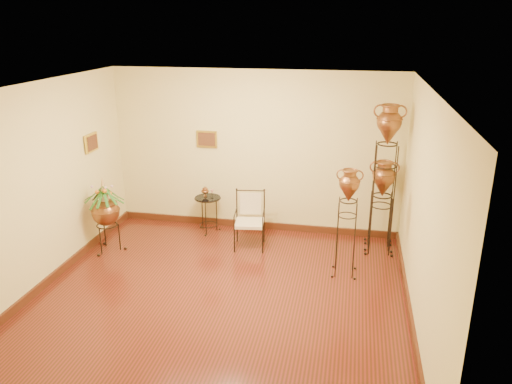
% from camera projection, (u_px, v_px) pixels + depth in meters
% --- Properties ---
extents(ground, '(5.00, 5.00, 0.00)m').
position_uv_depth(ground, '(219.00, 299.00, 6.71)').
color(ground, maroon).
rests_on(ground, ground).
extents(room_shell, '(5.02, 5.02, 2.81)m').
position_uv_depth(room_shell, '(215.00, 176.00, 6.15)').
color(room_shell, beige).
rests_on(room_shell, ground).
extents(amphora_tall, '(0.58, 0.58, 2.40)m').
position_uv_depth(amphora_tall, '(384.00, 179.00, 7.72)').
color(amphora_tall, black).
rests_on(amphora_tall, ground).
extents(amphora_mid, '(0.41, 0.41, 1.63)m').
position_uv_depth(amphora_mid, '(347.00, 222.00, 7.12)').
color(amphora_mid, black).
rests_on(amphora_mid, ground).
extents(amphora_short, '(0.58, 0.58, 1.49)m').
position_uv_depth(amphora_short, '(381.00, 204.00, 8.03)').
color(amphora_short, black).
rests_on(amphora_short, ground).
extents(planter_urn, '(0.84, 0.84, 1.28)m').
position_uv_depth(planter_urn, '(105.00, 209.00, 7.90)').
color(planter_urn, black).
rests_on(planter_urn, ground).
extents(armchair, '(0.58, 0.55, 0.93)m').
position_uv_depth(armchair, '(249.00, 221.00, 8.09)').
color(armchair, black).
rests_on(armchair, ground).
extents(side_table, '(0.59, 0.59, 0.82)m').
position_uv_depth(side_table, '(208.00, 214.00, 8.74)').
color(side_table, black).
rests_on(side_table, ground).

